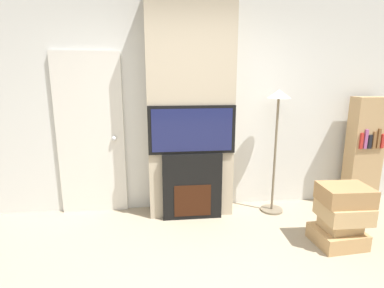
# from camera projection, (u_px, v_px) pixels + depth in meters

# --- Properties ---
(wall_back) EXTENTS (6.00, 0.06, 2.70)m
(wall_back) POSITION_uv_depth(u_px,v_px,m) (189.00, 107.00, 3.85)
(wall_back) COLOR silver
(wall_back) RESTS_ON ground_plane
(chimney_breast) EXTENTS (1.04, 0.35, 2.70)m
(chimney_breast) POSITION_uv_depth(u_px,v_px,m) (190.00, 108.00, 3.65)
(chimney_breast) COLOR tan
(chimney_breast) RESTS_ON ground_plane
(fireplace) EXTENTS (0.72, 0.15, 0.83)m
(fireplace) POSITION_uv_depth(u_px,v_px,m) (192.00, 186.00, 3.69)
(fireplace) COLOR black
(fireplace) RESTS_ON ground_plane
(television) EXTENTS (1.03, 0.07, 0.58)m
(television) POSITION_uv_depth(u_px,v_px,m) (192.00, 130.00, 3.53)
(television) COLOR black
(television) RESTS_ON fireplace
(floor_lamp) EXTENTS (0.29, 0.29, 1.57)m
(floor_lamp) POSITION_uv_depth(u_px,v_px,m) (277.00, 123.00, 3.69)
(floor_lamp) COLOR #726651
(floor_lamp) RESTS_ON ground_plane
(box_stack) EXTENTS (0.54, 0.46, 0.64)m
(box_stack) POSITION_uv_depth(u_px,v_px,m) (342.00, 215.00, 3.11)
(box_stack) COLOR tan
(box_stack) RESTS_ON ground_plane
(bookshelf) EXTENTS (0.42, 0.25, 1.48)m
(bookshelf) POSITION_uv_depth(u_px,v_px,m) (364.00, 152.00, 4.00)
(bookshelf) COLOR tan
(bookshelf) RESTS_ON ground_plane
(entry_door) EXTENTS (0.82, 0.09, 2.03)m
(entry_door) POSITION_uv_depth(u_px,v_px,m) (91.00, 135.00, 3.74)
(entry_door) COLOR silver
(entry_door) RESTS_ON ground_plane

